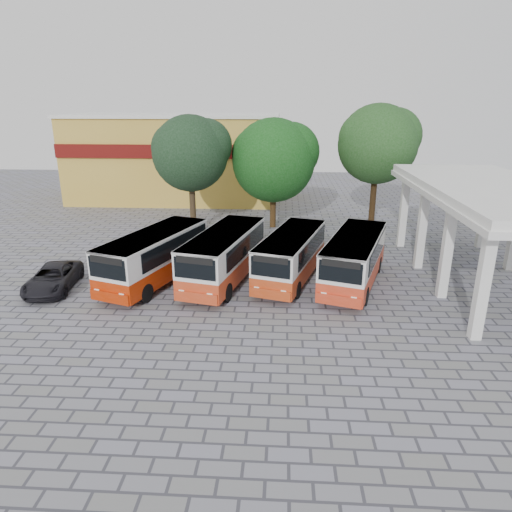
# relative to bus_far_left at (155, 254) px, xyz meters

# --- Properties ---
(ground) EXTENTS (90.00, 90.00, 0.00)m
(ground) POSITION_rel_bus_far_left_xyz_m (7.15, -2.94, -1.61)
(ground) COLOR slate
(ground) RESTS_ON ground
(terminal_shelter) EXTENTS (6.80, 15.80, 5.40)m
(terminal_shelter) POSITION_rel_bus_far_left_xyz_m (17.65, 1.06, 3.30)
(terminal_shelter) COLOR silver
(terminal_shelter) RESTS_ON ground
(shophouse_block) EXTENTS (20.40, 10.40, 8.30)m
(shophouse_block) POSITION_rel_bus_far_left_xyz_m (-3.85, 23.05, 2.55)
(shophouse_block) COLOR gold
(shophouse_block) RESTS_ON ground
(bus_far_left) EXTENTS (4.70, 8.22, 2.78)m
(bus_far_left) POSITION_rel_bus_far_left_xyz_m (0.00, 0.00, 0.00)
(bus_far_left) COLOR #AB2100
(bus_far_left) RESTS_ON ground
(bus_centre_left) EXTENTS (4.09, 8.17, 2.80)m
(bus_centre_left) POSITION_rel_bus_far_left_xyz_m (3.73, 0.31, 0.01)
(bus_centre_left) COLOR #BB3714
(bus_centre_left) RESTS_ON ground
(bus_centre_right) EXTENTS (4.20, 7.76, 2.64)m
(bus_centre_right) POSITION_rel_bus_far_left_xyz_m (7.36, 0.75, -0.08)
(bus_centre_right) COLOR #B03710
(bus_centre_right) RESTS_ON ground
(bus_far_right) EXTENTS (4.55, 8.05, 2.72)m
(bus_far_right) POSITION_rel_bus_far_left_xyz_m (10.73, 0.23, -0.03)
(bus_far_right) COLOR red
(bus_far_right) RESTS_ON ground
(tree_left) EXTENTS (5.82, 5.54, 8.62)m
(tree_left) POSITION_rel_bus_far_left_xyz_m (0.11, 10.58, 4.41)
(tree_left) COLOR #40311E
(tree_left) RESTS_ON ground
(tree_middle) EXTENTS (6.63, 6.32, 8.36)m
(tree_middle) POSITION_rel_bus_far_left_xyz_m (6.17, 12.06, 3.80)
(tree_middle) COLOR #442D15
(tree_middle) RESTS_ON ground
(tree_right) EXTENTS (6.29, 5.99, 9.38)m
(tree_right) POSITION_rel_bus_far_left_xyz_m (14.01, 12.90, 4.97)
(tree_right) COLOR #31200F
(tree_right) RESTS_ON ground
(parked_car) EXTENTS (2.63, 4.74, 1.26)m
(parked_car) POSITION_rel_bus_far_left_xyz_m (-5.17, -1.34, -0.98)
(parked_car) COLOR black
(parked_car) RESTS_ON ground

